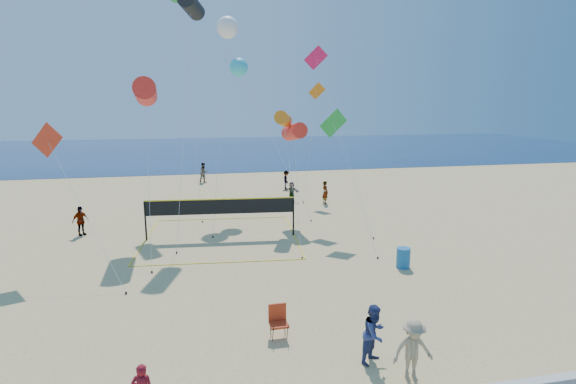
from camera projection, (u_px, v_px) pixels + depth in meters
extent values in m
plane|color=#D7BA79|center=(287.00, 363.00, 13.50)|extent=(120.00, 120.00, 0.00)
cube|color=navy|center=(211.00, 150.00, 73.02)|extent=(140.00, 50.00, 0.03)
imported|color=navy|center=(374.00, 334.00, 13.44)|extent=(1.12, 1.08, 1.82)
imported|color=tan|center=(413.00, 350.00, 12.55)|extent=(1.20, 0.73, 1.81)
imported|color=gray|center=(80.00, 221.00, 26.27)|extent=(1.02, 1.03, 1.75)
imported|color=gray|center=(292.00, 192.00, 35.43)|extent=(1.40, 1.22, 1.53)
imported|color=gray|center=(325.00, 192.00, 34.44)|extent=(0.57, 0.73, 1.77)
imported|color=gray|center=(204.00, 173.00, 43.40)|extent=(1.15, 1.03, 1.94)
imported|color=gray|center=(286.00, 180.00, 40.45)|extent=(0.65, 1.09, 1.65)
cube|color=#BA3115|center=(279.00, 324.00, 14.85)|extent=(0.62, 0.56, 0.07)
cube|color=#BA3115|center=(277.00, 312.00, 15.02)|extent=(0.60, 0.07, 0.60)
cylinder|color=black|center=(273.00, 335.00, 14.63)|extent=(0.03, 0.30, 0.78)
cylinder|color=black|center=(270.00, 328.00, 15.05)|extent=(0.03, 0.30, 0.78)
cylinder|color=black|center=(287.00, 333.00, 14.74)|extent=(0.03, 0.30, 0.78)
cylinder|color=black|center=(284.00, 327.00, 15.16)|extent=(0.03, 0.30, 0.78)
cylinder|color=#185F9E|center=(403.00, 258.00, 21.23)|extent=(0.82, 0.82, 0.96)
cylinder|color=black|center=(145.00, 221.00, 25.31)|extent=(0.10, 0.10, 2.25)
cylinder|color=black|center=(293.00, 217.00, 26.28)|extent=(0.10, 0.10, 2.25)
cube|color=black|center=(220.00, 207.00, 25.66)|extent=(8.40, 0.74, 0.84)
cube|color=yellow|center=(220.00, 199.00, 25.57)|extent=(8.40, 0.75, 0.06)
cube|color=yellow|center=(219.00, 263.00, 21.91)|extent=(8.60, 0.79, 0.02)
cube|color=yellow|center=(223.00, 219.00, 30.12)|extent=(8.60, 0.79, 0.02)
cylinder|color=red|center=(145.00, 92.00, 24.98)|extent=(1.41, 3.01, 1.61)
cylinder|color=silver|center=(148.00, 173.00, 22.79)|extent=(0.44, 6.34, 8.22)
cylinder|color=black|center=(152.00, 272.00, 20.61)|extent=(0.08, 0.08, 0.10)
cylinder|color=black|center=(191.00, 6.00, 26.41)|extent=(1.65, 2.63, 1.34)
cylinder|color=silver|center=(185.00, 121.00, 24.84)|extent=(1.29, 5.76, 13.23)
cylinder|color=black|center=(177.00, 253.00, 23.26)|extent=(0.08, 0.08, 0.10)
cylinder|color=orange|center=(283.00, 119.00, 27.86)|extent=(1.47, 2.16, 1.09)
cylinder|color=silver|center=(292.00, 181.00, 25.16)|extent=(0.41, 6.91, 6.64)
cylinder|color=black|center=(302.00, 258.00, 22.47)|extent=(0.08, 0.08, 0.10)
cube|color=red|center=(47.00, 140.00, 20.93)|extent=(1.59, 0.72, 1.71)
cylinder|color=silver|center=(84.00, 212.00, 19.64)|extent=(3.77, 4.70, 5.93)
cylinder|color=black|center=(126.00, 293.00, 18.35)|extent=(0.08, 0.08, 0.10)
cube|color=green|center=(333.00, 123.00, 26.18)|extent=(1.74, 0.23, 1.73)
cylinder|color=silver|center=(354.00, 185.00, 24.34)|extent=(0.81, 5.35, 6.45)
cylinder|color=black|center=(378.00, 258.00, 22.49)|extent=(0.08, 0.08, 0.10)
cube|color=#E51855|center=(316.00, 58.00, 30.36)|extent=(1.60, 0.45, 1.63)
cylinder|color=silver|center=(342.00, 140.00, 28.04)|extent=(1.58, 7.35, 10.60)
cylinder|color=black|center=(373.00, 238.00, 25.72)|extent=(0.08, 0.08, 0.10)
sphere|color=white|center=(227.00, 27.00, 32.37)|extent=(1.94, 1.94, 1.57)
cylinder|color=silver|center=(221.00, 121.00, 29.17)|extent=(1.85, 8.97, 12.94)
cylinder|color=black|center=(213.00, 237.00, 25.98)|extent=(0.08, 0.08, 0.10)
sphere|color=#35C8E1|center=(239.00, 67.00, 32.09)|extent=(1.39, 1.39, 1.33)
cylinder|color=silver|center=(273.00, 141.00, 30.80)|extent=(4.01, 5.60, 10.09)
cylinder|color=black|center=(311.00, 221.00, 29.52)|extent=(0.08, 0.08, 0.10)
cylinder|color=silver|center=(191.00, 103.00, 30.20)|extent=(0.89, 5.28, 15.21)
cylinder|color=black|center=(202.00, 222.00, 29.26)|extent=(0.08, 0.08, 0.10)
cube|color=orange|center=(317.00, 91.00, 36.01)|extent=(1.28, 0.65, 1.40)
cylinder|color=silver|center=(310.00, 146.00, 35.42)|extent=(1.73, 2.63, 8.52)
cylinder|color=black|center=(303.00, 202.00, 34.84)|extent=(0.08, 0.08, 0.10)
cylinder|color=red|center=(294.00, 132.00, 28.94)|extent=(1.28, 2.54, 1.34)
cylinder|color=silver|center=(297.00, 180.00, 27.95)|extent=(0.38, 3.18, 5.78)
cylinder|color=black|center=(299.00, 232.00, 26.97)|extent=(0.08, 0.08, 0.10)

